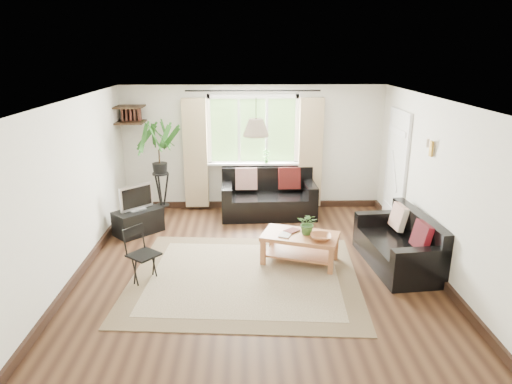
{
  "coord_description": "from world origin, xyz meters",
  "views": [
    {
      "loc": [
        -0.16,
        -5.91,
        3.04
      ],
      "look_at": [
        0.0,
        0.4,
        1.05
      ],
      "focal_mm": 32.0,
      "sensor_mm": 36.0,
      "label": 1
    }
  ],
  "objects_px": {
    "coffee_table": "(300,248)",
    "sofa_back": "(268,195)",
    "folding_chair": "(144,256)",
    "tv_stand": "(138,221)",
    "sofa_right": "(398,242)",
    "palm_stand": "(160,169)"
  },
  "relations": [
    {
      "from": "coffee_table",
      "to": "sofa_back",
      "type": "bearing_deg",
      "value": 100.22
    },
    {
      "from": "sofa_back",
      "to": "folding_chair",
      "type": "height_order",
      "value": "sofa_back"
    },
    {
      "from": "coffee_table",
      "to": "tv_stand",
      "type": "bearing_deg",
      "value": 155.6
    },
    {
      "from": "folding_chair",
      "to": "coffee_table",
      "type": "bearing_deg",
      "value": -37.89
    },
    {
      "from": "coffee_table",
      "to": "tv_stand",
      "type": "distance_m",
      "value": 2.9
    },
    {
      "from": "sofa_right",
      "to": "tv_stand",
      "type": "distance_m",
      "value": 4.26
    },
    {
      "from": "sofa_right",
      "to": "tv_stand",
      "type": "bearing_deg",
      "value": -114.03
    },
    {
      "from": "sofa_back",
      "to": "palm_stand",
      "type": "bearing_deg",
      "value": 176.45
    },
    {
      "from": "sofa_right",
      "to": "palm_stand",
      "type": "relative_size",
      "value": 0.87
    },
    {
      "from": "sofa_right",
      "to": "palm_stand",
      "type": "xyz_separation_m",
      "value": [
        -3.78,
        2.21,
        0.53
      ]
    },
    {
      "from": "coffee_table",
      "to": "tv_stand",
      "type": "xyz_separation_m",
      "value": [
        -2.64,
        1.2,
        -0.01
      ]
    },
    {
      "from": "sofa_back",
      "to": "coffee_table",
      "type": "xyz_separation_m",
      "value": [
        0.36,
        -2.02,
        -0.19
      ]
    },
    {
      "from": "coffee_table",
      "to": "tv_stand",
      "type": "relative_size",
      "value": 1.4
    },
    {
      "from": "tv_stand",
      "to": "palm_stand",
      "type": "relative_size",
      "value": 0.43
    },
    {
      "from": "sofa_right",
      "to": "folding_chair",
      "type": "relative_size",
      "value": 2.08
    },
    {
      "from": "coffee_table",
      "to": "palm_stand",
      "type": "height_order",
      "value": "palm_stand"
    },
    {
      "from": "sofa_back",
      "to": "coffee_table",
      "type": "bearing_deg",
      "value": -81.51
    },
    {
      "from": "tv_stand",
      "to": "folding_chair",
      "type": "bearing_deg",
      "value": -118.33
    },
    {
      "from": "sofa_back",
      "to": "sofa_right",
      "type": "xyz_separation_m",
      "value": [
        1.77,
        -2.15,
        -0.04
      ]
    },
    {
      "from": "sofa_right",
      "to": "tv_stand",
      "type": "relative_size",
      "value": 2.02
    },
    {
      "from": "sofa_right",
      "to": "coffee_table",
      "type": "relative_size",
      "value": 1.44
    },
    {
      "from": "sofa_right",
      "to": "sofa_back",
      "type": "bearing_deg",
      "value": -146.42
    }
  ]
}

